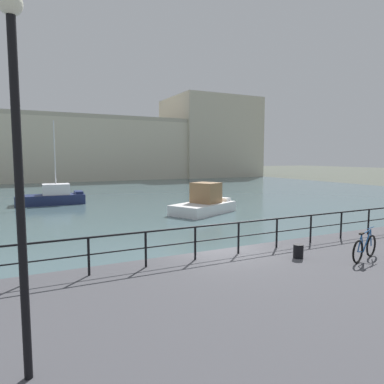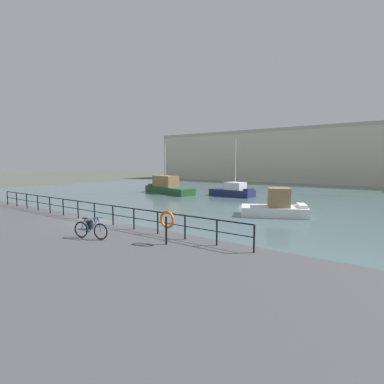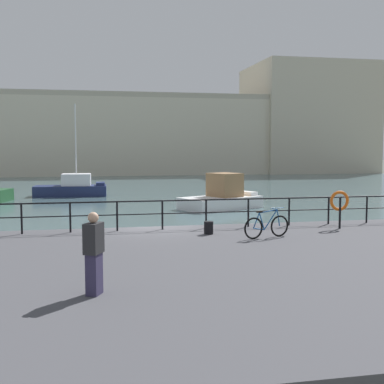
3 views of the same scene
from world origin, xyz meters
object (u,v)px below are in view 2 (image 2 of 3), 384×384
at_px(moored_blue_motorboat, 233,191).
at_px(mooring_bollard, 89,225).
at_px(moored_cabin_cruiser, 167,187).
at_px(parked_bicycle, 91,230).
at_px(moored_white_yacht, 276,207).
at_px(life_ring_stand, 167,221).
at_px(harbor_building, 379,153).

distance_m(moored_blue_motorboat, mooring_bollard, 24.84).
xyz_separation_m(moored_cabin_cruiser, moored_blue_motorboat, (9.16, 2.06, -0.22)).
relative_size(parked_bicycle, mooring_bollard, 3.90).
xyz_separation_m(moored_white_yacht, life_ring_stand, (0.79, -13.80, 1.13)).
height_order(moored_white_yacht, life_ring_stand, life_ring_stand).
height_order(moored_cabin_cruiser, moored_white_yacht, moored_cabin_cruiser).
distance_m(moored_blue_motorboat, parked_bicycle, 26.32).
distance_m(moored_white_yacht, moored_blue_motorboat, 13.98).
distance_m(moored_white_yacht, mooring_bollard, 14.67).
distance_m(parked_bicycle, life_ring_stand, 3.61).
xyz_separation_m(mooring_bollard, life_ring_stand, (5.00, 0.25, 0.75)).
xyz_separation_m(moored_white_yacht, moored_blue_motorboat, (-9.56, 10.20, -0.05)).
bearing_deg(mooring_bollard, parked_bicycle, -32.68).
relative_size(moored_cabin_cruiser, moored_blue_motorboat, 1.29).
distance_m(parked_bicycle, mooring_bollard, 2.03).
height_order(mooring_bollard, life_ring_stand, life_ring_stand).
height_order(moored_white_yacht, mooring_bollard, moored_white_yacht).
height_order(moored_white_yacht, moored_blue_motorboat, moored_blue_motorboat).
bearing_deg(moored_blue_motorboat, mooring_bollard, -75.22).
xyz_separation_m(moored_white_yacht, mooring_bollard, (-4.21, -14.05, 0.37)).
distance_m(moored_cabin_cruiser, parked_bicycle, 28.38).
xyz_separation_m(harbor_building, mooring_bollard, (-6.87, -58.37, -4.99)).
bearing_deg(moored_cabin_cruiser, moored_white_yacht, 172.07).
xyz_separation_m(harbor_building, moored_blue_motorboat, (-12.22, -34.11, -5.41)).
height_order(moored_blue_motorboat, life_ring_stand, moored_blue_motorboat).
distance_m(harbor_building, mooring_bollard, 58.98).
relative_size(harbor_building, moored_cabin_cruiser, 8.52).
xyz_separation_m(harbor_building, moored_white_yacht, (-2.66, -44.32, -5.36)).
distance_m(moored_cabin_cruiser, mooring_bollard, 26.52).
bearing_deg(moored_blue_motorboat, parked_bicycle, -72.10).
bearing_deg(moored_blue_motorboat, harbor_building, 72.64).
height_order(moored_cabin_cruiser, moored_blue_motorboat, moored_blue_motorboat).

